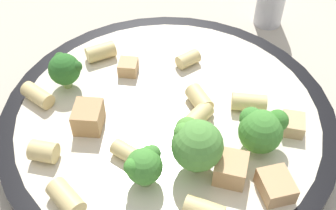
{
  "coord_description": "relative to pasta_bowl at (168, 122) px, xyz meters",
  "views": [
    {
      "loc": [
        0.15,
        0.21,
        0.3
      ],
      "look_at": [
        0.0,
        0.0,
        0.04
      ],
      "focal_mm": 45.0,
      "sensor_mm": 36.0,
      "label": 1
    }
  ],
  "objects": [
    {
      "name": "rigatoni_3",
      "position": [
        0.11,
        -0.02,
        0.02
      ],
      "size": [
        0.03,
        0.03,
        0.02
      ],
      "primitive_type": "cylinder",
      "rotation": [
        1.57,
        0.0,
        0.74
      ],
      "color": "#E0C67F",
      "rests_on": "pasta_bowl"
    },
    {
      "name": "rigatoni_0",
      "position": [
        -0.03,
        0.01,
        0.02
      ],
      "size": [
        0.02,
        0.03,
        0.02
      ],
      "primitive_type": "cylinder",
      "rotation": [
        1.57,
        0.0,
        2.96
      ],
      "color": "#E0C67F",
      "rests_on": "pasta_bowl"
    },
    {
      "name": "rigatoni_1",
      "position": [
        0.09,
        -0.08,
        0.02
      ],
      "size": [
        0.02,
        0.03,
        0.01
      ],
      "primitive_type": "cylinder",
      "rotation": [
        1.57,
        0.0,
        0.29
      ],
      "color": "#E0C67F",
      "rests_on": "pasta_bowl"
    },
    {
      "name": "broccoli_floret_2",
      "position": [
        0.06,
        -0.08,
        0.03
      ],
      "size": [
        0.03,
        0.03,
        0.04
      ],
      "color": "#93B766",
      "rests_on": "pasta_bowl"
    },
    {
      "name": "rigatoni_4",
      "position": [
        -0.01,
        0.02,
        0.02
      ],
      "size": [
        0.03,
        0.02,
        0.02
      ],
      "primitive_type": "cylinder",
      "rotation": [
        1.57,
        0.0,
        1.84
      ],
      "color": "#E0C67F",
      "rests_on": "pasta_bowl"
    },
    {
      "name": "broccoli_floret_3",
      "position": [
        0.05,
        0.05,
        0.03
      ],
      "size": [
        0.03,
        0.03,
        0.03
      ],
      "color": "#84AD60",
      "rests_on": "pasta_bowl"
    },
    {
      "name": "ground_plane",
      "position": [
        0.0,
        0.0,
        -0.02
      ],
      "size": [
        2.0,
        2.0,
        0.0
      ],
      "primitive_type": "plane",
      "color": "#BCB29E"
    },
    {
      "name": "chicken_chunk_2",
      "position": [
        -0.0,
        -0.07,
        0.02
      ],
      "size": [
        0.03,
        0.03,
        0.01
      ],
      "primitive_type": "cube",
      "rotation": [
        0.0,
        0.0,
        0.84
      ],
      "color": "tan",
      "rests_on": "pasta_bowl"
    },
    {
      "name": "rigatoni_2",
      "position": [
        -0.05,
        -0.04,
        0.02
      ],
      "size": [
        0.02,
        0.01,
        0.01
      ],
      "primitive_type": "cylinder",
      "rotation": [
        1.57,
        0.0,
        1.56
      ],
      "color": "#E0C67F",
      "rests_on": "pasta_bowl"
    },
    {
      "name": "rigatoni_7",
      "position": [
        0.01,
        -0.1,
        0.02
      ],
      "size": [
        0.03,
        0.02,
        0.02
      ],
      "primitive_type": "cylinder",
      "rotation": [
        1.57,
        0.0,
        1.4
      ],
      "color": "#E0C67F",
      "rests_on": "pasta_bowl"
    },
    {
      "name": "chicken_chunk_0",
      "position": [
        0.06,
        -0.03,
        0.02
      ],
      "size": [
        0.03,
        0.04,
        0.02
      ],
      "primitive_type": "cube",
      "rotation": [
        0.0,
        0.0,
        0.87
      ],
      "color": "tan",
      "rests_on": "pasta_bowl"
    },
    {
      "name": "chicken_chunk_3",
      "position": [
        -0.07,
        0.08,
        0.02
      ],
      "size": [
        0.03,
        0.03,
        0.01
      ],
      "primitive_type": "cube",
      "rotation": [
        0.0,
        0.0,
        0.74
      ],
      "color": "tan",
      "rests_on": "pasta_bowl"
    },
    {
      "name": "rigatoni_9",
      "position": [
        0.05,
        0.02,
        0.02
      ],
      "size": [
        0.02,
        0.03,
        0.01
      ],
      "primitive_type": "cylinder",
      "rotation": [
        1.57,
        0.0,
        0.34
      ],
      "color": "#E0C67F",
      "rests_on": "pasta_bowl"
    },
    {
      "name": "broccoli_floret_0",
      "position": [
        0.02,
        0.06,
        0.04
      ],
      "size": [
        0.04,
        0.04,
        0.05
      ],
      "color": "#9EC175",
      "rests_on": "pasta_bowl"
    },
    {
      "name": "chicken_chunk_4",
      "position": [
        -0.0,
        0.08,
        0.02
      ],
      "size": [
        0.03,
        0.03,
        0.02
      ],
      "primitive_type": "cube",
      "rotation": [
        0.0,
        0.0,
        0.69
      ],
      "color": "tan",
      "rests_on": "pasta_bowl"
    },
    {
      "name": "broccoli_floret_1",
      "position": [
        -0.04,
        0.07,
        0.03
      ],
      "size": [
        0.04,
        0.04,
        0.04
      ],
      "color": "#9EC175",
      "rests_on": "pasta_bowl"
    },
    {
      "name": "pasta_bowl",
      "position": [
        0.0,
        0.0,
        0.0
      ],
      "size": [
        0.29,
        0.29,
        0.03
      ],
      "color": "black",
      "rests_on": "ground_plane"
    },
    {
      "name": "chicken_chunk_1",
      "position": [
        -0.02,
        0.11,
        0.02
      ],
      "size": [
        0.03,
        0.03,
        0.01
      ],
      "primitive_type": "cube",
      "rotation": [
        0.0,
        0.0,
        1.2
      ],
      "color": "tan",
      "rests_on": "pasta_bowl"
    },
    {
      "name": "rigatoni_6",
      "position": [
        -0.06,
        0.04,
        0.02
      ],
      "size": [
        0.03,
        0.03,
        0.02
      ],
      "primitive_type": "cylinder",
      "rotation": [
        1.57,
        0.0,
        0.83
      ],
      "color": "#E0C67F",
      "rests_on": "pasta_bowl"
    },
    {
      "name": "rigatoni_8",
      "position": [
        0.11,
        0.03,
        0.02
      ],
      "size": [
        0.02,
        0.03,
        0.02
      ],
      "primitive_type": "cylinder",
      "rotation": [
        1.57,
        0.0,
        0.13
      ],
      "color": "#E0C67F",
      "rests_on": "pasta_bowl"
    }
  ]
}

